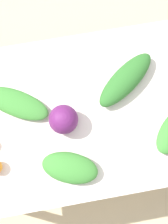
% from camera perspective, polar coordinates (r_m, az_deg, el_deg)
% --- Properties ---
extents(ground_plane, '(8.00, 8.00, 0.00)m').
position_cam_1_polar(ground_plane, '(2.29, 0.00, -4.17)').
color(ground_plane, '#C6B289').
extents(dining_table, '(1.44, 0.87, 0.72)m').
position_cam_1_polar(dining_table, '(1.68, 0.00, -0.85)').
color(dining_table, silver).
rests_on(dining_table, ground_plane).
extents(cabbage_purple, '(0.14, 0.14, 0.14)m').
position_cam_1_polar(cabbage_purple, '(1.51, -3.78, -1.37)').
color(cabbage_purple, '#601E5B').
rests_on(cabbage_purple, dining_table).
extents(greens_bunch_kale, '(0.36, 0.29, 0.06)m').
position_cam_1_polar(greens_bunch_kale, '(1.60, -12.24, 1.56)').
color(greens_bunch_kale, '#3D8433').
rests_on(greens_bunch_kale, dining_table).
extents(greens_bunch_scallion, '(0.37, 0.33, 0.09)m').
position_cam_1_polar(greens_bunch_scallion, '(1.60, 7.61, 5.87)').
color(greens_bunch_scallion, '#2D6B28').
rests_on(greens_bunch_scallion, dining_table).
extents(greens_bunch_dandelion, '(0.31, 0.24, 0.08)m').
position_cam_1_polar(greens_bunch_dandelion, '(1.51, -2.58, -10.15)').
color(greens_bunch_dandelion, '#3D8433').
rests_on(greens_bunch_dandelion, dining_table).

